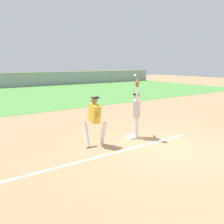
% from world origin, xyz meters
% --- Properties ---
extents(ground_plane, '(78.51, 78.51, 0.00)m').
position_xyz_m(ground_plane, '(0.00, 0.00, 0.00)').
color(ground_plane, tan).
extents(outfield_grass, '(43.04, 16.64, 0.01)m').
position_xyz_m(outfield_grass, '(0.00, 16.48, 0.01)').
color(outfield_grass, '#549342').
rests_on(outfield_grass, ground_plane).
extents(chalk_foul_line, '(12.00, 0.22, 0.01)m').
position_xyz_m(chalk_foul_line, '(-4.38, 0.59, 0.00)').
color(chalk_foul_line, white).
rests_on(chalk_foul_line, ground_plane).
extents(first_base, '(0.38, 0.38, 0.08)m').
position_xyz_m(first_base, '(-0.38, 1.49, 0.04)').
color(first_base, white).
rests_on(first_base, ground_plane).
extents(fielder, '(0.66, 0.75, 2.28)m').
position_xyz_m(fielder, '(-0.22, 1.42, 1.12)').
color(fielder, silver).
rests_on(fielder, ground_plane).
extents(runner, '(0.73, 0.85, 1.72)m').
position_xyz_m(runner, '(-1.97, 1.54, 1.00)').
color(runner, white).
rests_on(runner, ground_plane).
extents(baseball, '(0.07, 0.07, 0.07)m').
position_xyz_m(baseball, '(-0.44, 1.30, 2.39)').
color(baseball, white).
extents(outfield_fence, '(43.12, 0.08, 1.74)m').
position_xyz_m(outfield_fence, '(-0.00, 24.80, 0.87)').
color(outfield_fence, '#93999E').
rests_on(outfield_fence, ground_plane).
extents(parked_car_tan, '(4.59, 2.51, 1.25)m').
position_xyz_m(parked_car_tan, '(4.16, 29.21, 0.67)').
color(parked_car_tan, tan).
rests_on(parked_car_tan, ground_plane).
extents(parked_car_white, '(4.41, 2.14, 1.25)m').
position_xyz_m(parked_car_white, '(8.91, 29.71, 0.67)').
color(parked_car_white, white).
rests_on(parked_car_white, ground_plane).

